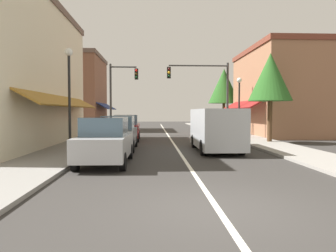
{
  "coord_description": "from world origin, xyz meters",
  "views": [
    {
      "loc": [
        -1.32,
        -6.25,
        1.97
      ],
      "look_at": [
        -0.26,
        15.1,
        1.01
      ],
      "focal_mm": 33.58,
      "sensor_mm": 36.0,
      "label": 1
    }
  ],
  "objects": [
    {
      "name": "street_lamp_left_near",
      "position": [
        -5.14,
        8.46,
        3.29
      ],
      "size": [
        0.36,
        0.36,
        4.9
      ],
      "color": "black",
      "rests_on": "ground"
    },
    {
      "name": "parked_car_nearest_left",
      "position": [
        -3.08,
        5.57,
        0.88
      ],
      "size": [
        1.84,
        4.13,
        1.77
      ],
      "rotation": [
        0.0,
        0.0,
        -0.02
      ],
      "color": "#B7BABF",
      "rests_on": "ground"
    },
    {
      "name": "storefront_left_block",
      "position": [
        -9.08,
        12.0,
        4.18
      ],
      "size": [
        5.88,
        14.2,
        8.36
      ],
      "color": "beige",
      "rests_on": "ground"
    },
    {
      "name": "van_in_lane",
      "position": [
        1.86,
        9.36,
        1.15
      ],
      "size": [
        2.01,
        5.19,
        2.12
      ],
      "rotation": [
        0.0,
        0.0,
        -0.0
      ],
      "color": "#B2B7BC",
      "rests_on": "ground"
    },
    {
      "name": "sidewalk_left",
      "position": [
        -5.5,
        18.0,
        0.06
      ],
      "size": [
        2.6,
        56.0,
        0.12
      ],
      "primitive_type": "cube",
      "color": "gray",
      "rests_on": "ground"
    },
    {
      "name": "parked_car_second_left",
      "position": [
        -3.08,
        10.12,
        0.88
      ],
      "size": [
        1.8,
        4.11,
        1.77
      ],
      "rotation": [
        0.0,
        0.0,
        -0.01
      ],
      "color": "#4C5156",
      "rests_on": "ground"
    },
    {
      "name": "lane_center_stripe",
      "position": [
        0.0,
        18.0,
        0.0
      ],
      "size": [
        0.14,
        52.0,
        0.01
      ],
      "primitive_type": "cube",
      "color": "silver",
      "rests_on": "ground"
    },
    {
      "name": "sidewalk_right",
      "position": [
        5.5,
        18.0,
        0.06
      ],
      "size": [
        2.6,
        56.0,
        0.12
      ],
      "primitive_type": "cube",
      "color": "gray",
      "rests_on": "ground"
    },
    {
      "name": "tree_right_far",
      "position": [
        6.26,
        26.76,
        4.7
      ],
      "size": [
        3.3,
        3.3,
        6.54
      ],
      "color": "#4C331E",
      "rests_on": "ground"
    },
    {
      "name": "storefront_right_block",
      "position": [
        9.31,
        20.0,
        3.67
      ],
      "size": [
        6.35,
        10.2,
        7.34
      ],
      "color": "#9E6B4C",
      "rests_on": "ground"
    },
    {
      "name": "ground_plane",
      "position": [
        0.0,
        18.0,
        0.0
      ],
      "size": [
        80.0,
        80.0,
        0.0
      ],
      "primitive_type": "plane",
      "color": "#33302D"
    },
    {
      "name": "traffic_signal_mast_arm",
      "position": [
        3.11,
        19.08,
        4.06
      ],
      "size": [
        5.04,
        0.5,
        5.96
      ],
      "color": "#333333",
      "rests_on": "ground"
    },
    {
      "name": "tree_right_near",
      "position": [
        6.03,
        13.09,
        4.11
      ],
      "size": [
        2.7,
        2.7,
        5.63
      ],
      "color": "#4C331E",
      "rests_on": "ground"
    },
    {
      "name": "storefront_far_left",
      "position": [
        -9.11,
        28.0,
        4.0
      ],
      "size": [
        5.94,
        8.2,
        7.99
      ],
      "color": "brown",
      "rests_on": "ground"
    },
    {
      "name": "street_lamp_right_mid",
      "position": [
        4.92,
        16.09,
        3.02
      ],
      "size": [
        0.36,
        0.36,
        4.43
      ],
      "color": "black",
      "rests_on": "ground"
    },
    {
      "name": "parked_car_third_left",
      "position": [
        -3.11,
        15.29,
        0.88
      ],
      "size": [
        1.85,
        4.13,
        1.77
      ],
      "rotation": [
        0.0,
        0.0,
        0.02
      ],
      "color": "maroon",
      "rests_on": "ground"
    },
    {
      "name": "traffic_signal_left_corner",
      "position": [
        -4.08,
        20.12,
        3.86
      ],
      "size": [
        2.4,
        0.5,
        5.96
      ],
      "color": "#333333",
      "rests_on": "ground"
    }
  ]
}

